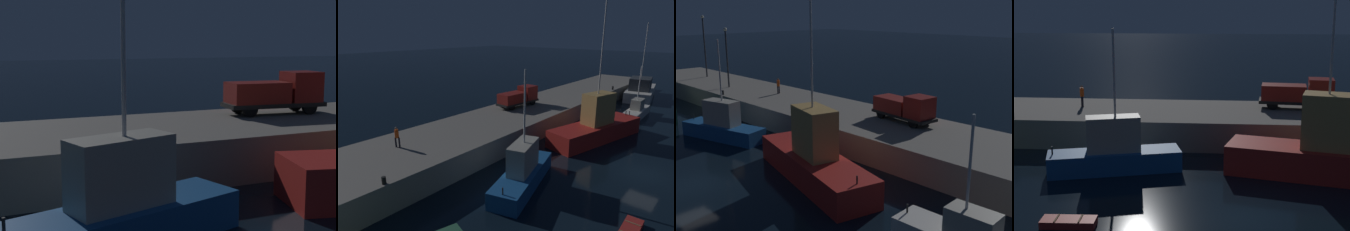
% 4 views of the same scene
% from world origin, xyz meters
% --- Properties ---
extents(ground_plane, '(320.00, 320.00, 0.00)m').
position_xyz_m(ground_plane, '(0.00, 0.00, 0.00)').
color(ground_plane, black).
extents(pier_quay, '(79.91, 8.84, 2.18)m').
position_xyz_m(pier_quay, '(0.00, 15.55, 1.09)').
color(pier_quay, gray).
rests_on(pier_quay, ground).
extents(fishing_boat_blue, '(7.53, 2.22, 7.06)m').
position_xyz_m(fishing_boat_blue, '(17.36, 5.73, 0.83)').
color(fishing_boat_blue, silver).
rests_on(fishing_boat_blue, ground).
extents(fishing_boat_white, '(12.58, 6.07, 14.91)m').
position_xyz_m(fishing_boat_white, '(5.24, 6.48, 1.55)').
color(fishing_boat_white, red).
rests_on(fishing_boat_white, ground).
extents(fishing_boat_orange, '(12.77, 6.17, 12.95)m').
position_xyz_m(fishing_boat_orange, '(30.35, 8.88, 1.38)').
color(fishing_boat_orange, silver).
rests_on(fishing_boat_orange, ground).
extents(fishing_trawler_green, '(8.60, 4.44, 9.00)m').
position_xyz_m(fishing_trawler_green, '(-7.98, 6.71, 1.21)').
color(fishing_trawler_green, '#195193').
rests_on(fishing_trawler_green, ground).
extents(dinghy_red_small, '(2.66, 1.12, 0.40)m').
position_xyz_m(dinghy_red_small, '(-8.46, -1.51, 0.18)').
color(dinghy_red_small, '#B22823').
rests_on(dinghy_red_small, ground).
extents(utility_truck, '(6.19, 2.57, 2.48)m').
position_xyz_m(utility_truck, '(4.91, 16.90, 3.43)').
color(utility_truck, black).
rests_on(utility_truck, pier_quay).
extents(dockworker, '(0.44, 0.44, 1.78)m').
position_xyz_m(dockworker, '(-12.67, 16.32, 3.19)').
color(dockworker, black).
rests_on(dockworker, pier_quay).
extents(bollard_west, '(0.28, 0.28, 0.51)m').
position_xyz_m(bollard_west, '(18.95, 11.43, 2.43)').
color(bollard_west, black).
rests_on(bollard_west, pier_quay).
extents(bollard_central, '(0.28, 0.28, 0.58)m').
position_xyz_m(bollard_central, '(23.67, 11.52, 2.47)').
color(bollard_central, black).
rests_on(bollard_central, pier_quay).
extents(bollard_east, '(0.28, 0.28, 0.49)m').
position_xyz_m(bollard_east, '(-16.54, 11.43, 2.42)').
color(bollard_east, black).
rests_on(bollard_east, pier_quay).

